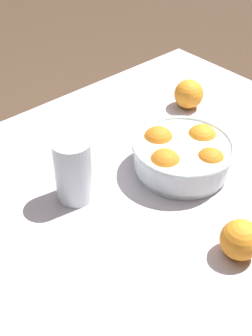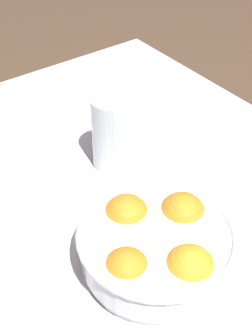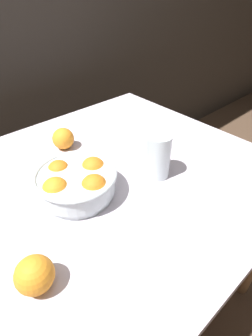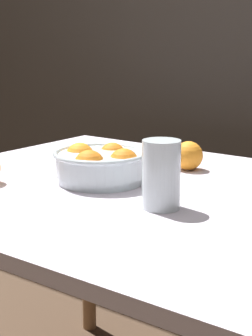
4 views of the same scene
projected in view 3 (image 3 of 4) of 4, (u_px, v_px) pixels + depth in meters
ground_plane at (108, 295)px, 1.24m from camera, size 12.00×12.00×0.00m
dining_table at (101, 198)px, 0.86m from camera, size 1.11×0.93×0.71m
fruit_bowl at (76, 182)px, 0.73m from camera, size 0.23×0.23×0.09m
juice_glass at (157, 157)px, 0.79m from camera, size 0.08×0.08×0.14m
orange_loose_near_bowl at (63, 139)px, 0.93m from camera, size 0.08×0.08×0.08m
orange_loose_front at (35, 275)px, 0.51m from camera, size 0.08×0.08×0.08m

